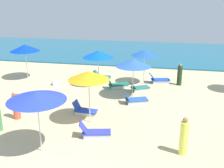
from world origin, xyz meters
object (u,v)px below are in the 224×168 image
object	(u,v)px
umbrella_1	(145,53)
umbrella_6	(89,75)
lounge_chair_1_0	(159,79)
lounge_chair_5_0	(135,99)
lounge_chair_2_0	(102,76)
beachgoer_1	(16,106)
lounge_chair_5_1	(139,87)
beachgoer_3	(184,137)
umbrella_4	(25,48)
lounge_chair_2_1	(117,84)
umbrella_5	(133,63)
lounge_chair_6_0	(94,132)
beachgoer_0	(180,75)
umbrella_0	(37,96)
umbrella_2	(98,54)
lounge_chair_6_1	(84,110)
cooler_box_0	(56,83)

from	to	relation	value
umbrella_1	umbrella_6	size ratio (longest dim) A/B	0.92
lounge_chair_1_0	lounge_chair_5_0	world-z (taller)	lounge_chair_1_0
lounge_chair_2_0	beachgoer_1	xyz separation A→B (m)	(-2.84, -7.48, 0.48)
lounge_chair_5_1	beachgoer_3	xyz separation A→B (m)	(2.51, -7.24, 0.52)
lounge_chair_2_0	umbrella_6	bearing A→B (deg)	-168.82
umbrella_4	lounge_chair_5_0	distance (m)	9.50
lounge_chair_2_1	umbrella_5	size ratio (longest dim) A/B	0.64
lounge_chair_2_0	lounge_chair_2_1	world-z (taller)	same
lounge_chair_2_1	lounge_chair_5_1	size ratio (longest dim) A/B	1.06
lounge_chair_2_0	lounge_chair_6_0	bearing A→B (deg)	-166.34
umbrella_6	beachgoer_0	xyz separation A→B (m)	(4.72, 6.93, -1.77)
umbrella_0	lounge_chair_2_0	xyz separation A→B (m)	(0.26, 10.16, -2.21)
umbrella_2	beachgoer_0	bearing A→B (deg)	11.83
umbrella_0	beachgoer_0	distance (m)	11.73
umbrella_1	lounge_chair_6_0	bearing A→B (deg)	-101.14
umbrella_2	lounge_chair_5_0	bearing A→B (deg)	-44.16
umbrella_0	lounge_chair_6_1	distance (m)	4.51
lounge_chair_2_0	umbrella_5	bearing A→B (deg)	-136.38
umbrella_0	lounge_chair_6_0	distance (m)	3.29
lounge_chair_1_0	umbrella_6	world-z (taller)	umbrella_6
lounge_chair_2_0	lounge_chair_2_1	size ratio (longest dim) A/B	0.85
lounge_chair_2_1	lounge_chair_5_0	distance (m)	2.96
umbrella_5	umbrella_2	bearing A→B (deg)	145.81
beachgoer_0	cooler_box_0	size ratio (longest dim) A/B	3.35
umbrella_0	umbrella_6	bearing A→B (deg)	66.67
beachgoer_3	lounge_chair_1_0	bearing A→B (deg)	34.07
umbrella_1	umbrella_2	distance (m)	3.26
lounge_chair_2_0	umbrella_6	distance (m)	7.58
umbrella_4	umbrella_5	distance (m)	8.68
cooler_box_0	lounge_chair_6_1	bearing A→B (deg)	-90.52
umbrella_1	lounge_chair_6_1	xyz separation A→B (m)	(-2.77, -5.86, -2.04)
umbrella_4	lounge_chair_5_1	xyz separation A→B (m)	(8.65, -1.14, -2.15)
beachgoer_3	umbrella_0	bearing A→B (deg)	125.02
beachgoer_1	cooler_box_0	distance (m)	5.64
lounge_chair_6_0	umbrella_4	bearing A→B (deg)	31.28
umbrella_4	beachgoer_3	xyz separation A→B (m)	(11.16, -8.38, -1.63)
umbrella_5	lounge_chair_2_0	bearing A→B (deg)	130.59
umbrella_0	cooler_box_0	bearing A→B (deg)	108.05
lounge_chair_2_0	lounge_chair_1_0	bearing A→B (deg)	-87.51
lounge_chair_5_1	lounge_chair_6_0	bearing A→B (deg)	138.68
umbrella_5	lounge_chair_6_0	xyz separation A→B (m)	(-1.14, -5.40, -1.98)
umbrella_0	lounge_chair_5_1	xyz separation A→B (m)	(3.30, 8.12, -2.22)
lounge_chair_5_0	lounge_chair_2_0	bearing A→B (deg)	14.95
lounge_chair_5_1	beachgoer_0	distance (m)	3.29
lounge_chair_2_1	umbrella_6	xyz separation A→B (m)	(-0.47, -5.47, 2.25)
lounge_chair_5_0	lounge_chair_5_1	size ratio (longest dim) A/B	1.03
lounge_chair_1_0	lounge_chair_6_1	distance (m)	7.35
umbrella_2	beachgoer_3	size ratio (longest dim) A/B	1.54
lounge_chair_5_0	umbrella_6	world-z (taller)	umbrella_6
umbrella_2	lounge_chair_6_0	bearing A→B (deg)	-78.20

